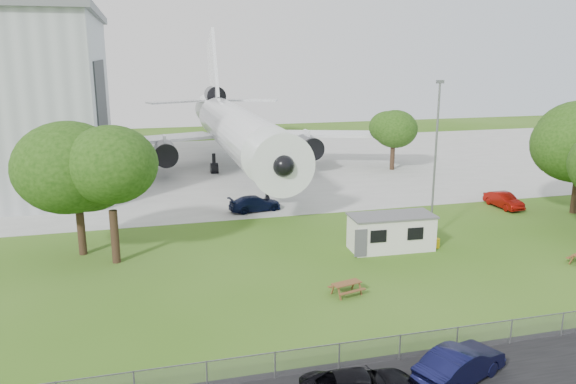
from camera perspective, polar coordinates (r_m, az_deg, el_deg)
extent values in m
plane|color=#517729|center=(36.51, 7.53, -8.78)|extent=(160.00, 160.00, 0.00)
cube|color=#B7B7B2|center=(71.67, -4.00, 2.62)|extent=(120.00, 46.00, 0.03)
cube|color=#2D3033|center=(64.58, -18.25, 6.77)|extent=(0.16, 16.00, 12.96)
cylinder|color=white|center=(66.60, -5.12, 6.17)|extent=(5.40, 34.00, 5.40)
cone|color=white|center=(48.21, -1.24, 3.26)|extent=(5.40, 5.50, 5.40)
cone|color=white|center=(87.15, -7.52, 8.46)|extent=(4.86, 9.00, 4.86)
cube|color=white|center=(69.02, -15.88, 4.96)|extent=(21.36, 10.77, 0.36)
cube|color=white|center=(72.93, 4.23, 5.91)|extent=(21.36, 10.77, 0.36)
cube|color=white|center=(86.81, -7.64, 12.21)|extent=(0.46, 9.96, 12.17)
cylinder|color=#515459|center=(65.54, -12.36, 3.92)|extent=(2.50, 4.20, 2.50)
cylinder|color=#515459|center=(68.36, 2.05, 4.64)|extent=(2.50, 4.20, 2.50)
cylinder|color=#515459|center=(86.00, -7.48, 9.73)|extent=(2.60, 4.50, 2.60)
cylinder|color=black|center=(52.38, -2.12, -0.25)|extent=(0.36, 0.36, 2.40)
cylinder|color=black|center=(67.80, -7.53, 2.90)|extent=(0.44, 0.44, 2.40)
cylinder|color=black|center=(68.71, -2.89, 3.15)|extent=(0.44, 0.44, 2.40)
cube|color=silver|center=(41.81, 10.44, -4.10)|extent=(6.09, 2.73, 2.50)
cube|color=#59595B|center=(41.43, 10.51, -2.37)|extent=(6.30, 2.94, 0.12)
cylinder|color=gold|center=(43.11, 14.83, -5.04)|extent=(0.50, 0.50, 0.70)
cube|color=gray|center=(28.86, 14.93, -15.64)|extent=(58.00, 0.04, 1.30)
cylinder|color=slate|center=(43.67, 14.70, 2.89)|extent=(0.16, 0.16, 12.00)
cylinder|color=#382619|center=(42.55, -20.26, -3.75)|extent=(0.56, 0.56, 3.46)
sphere|color=#3A621C|center=(41.52, -20.74, 1.83)|extent=(7.49, 7.49, 7.49)
cylinder|color=#382619|center=(40.13, -17.18, -4.35)|extent=(0.56, 0.56, 3.72)
sphere|color=#3A621C|center=(38.99, -17.66, 2.01)|extent=(6.34, 6.34, 6.34)
cylinder|color=#382619|center=(56.39, 27.15, -0.07)|extent=(0.56, 0.56, 3.75)
cylinder|color=#382619|center=(70.35, 10.55, 3.37)|extent=(0.56, 0.56, 2.83)
sphere|color=#3A621C|center=(69.81, 10.67, 6.16)|extent=(5.78, 5.78, 5.78)
imported|color=black|center=(26.74, 17.06, -16.41)|extent=(5.00, 3.39, 1.56)
imported|color=maroon|center=(55.90, 21.07, -0.81)|extent=(1.70, 4.34, 1.41)
imported|color=black|center=(51.19, -3.38, -1.19)|extent=(5.04, 2.69, 1.39)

